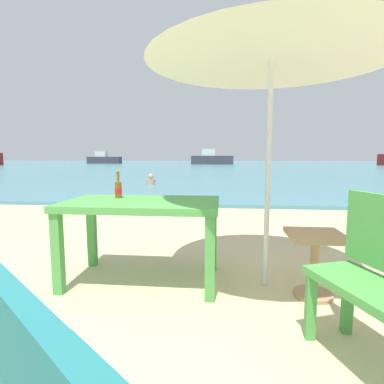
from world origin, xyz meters
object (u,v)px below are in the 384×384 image
at_px(beer_bottle_amber, 118,188).
at_px(patio_umbrella, 272,40).
at_px(picnic_table_green, 142,212).
at_px(side_table_wood, 315,255).
at_px(swimmer_person, 151,180).
at_px(boat_fishing_trawler, 104,159).
at_px(boat_sailboat, 212,159).

height_order(beer_bottle_amber, patio_umbrella, patio_umbrella).
height_order(picnic_table_green, beer_bottle_amber, beer_bottle_amber).
xyz_separation_m(picnic_table_green, patio_umbrella, (1.13, -0.01, 1.47)).
bearing_deg(patio_umbrella, side_table_wood, -24.80).
height_order(patio_umbrella, swimmer_person, patio_umbrella).
bearing_deg(boat_fishing_trawler, picnic_table_green, -67.86).
bearing_deg(swimmer_person, boat_sailboat, 86.86).
bearing_deg(beer_bottle_amber, patio_umbrella, -6.73).
bearing_deg(boat_sailboat, boat_fishing_trawler, 172.40).
distance_m(swimmer_person, boat_fishing_trawler, 30.77).
relative_size(picnic_table_green, swimmer_person, 3.41).
xyz_separation_m(side_table_wood, boat_sailboat, (-1.99, 34.67, 0.39)).
height_order(patio_umbrella, boat_fishing_trawler, patio_umbrella).
height_order(picnic_table_green, side_table_wood, picnic_table_green).
bearing_deg(patio_umbrella, swimmer_person, 109.77).
bearing_deg(side_table_wood, boat_sailboat, 93.29).
distance_m(patio_umbrella, side_table_wood, 1.81).
bearing_deg(picnic_table_green, side_table_wood, -6.83).
bearing_deg(side_table_wood, boat_fishing_trawler, 114.03).
height_order(picnic_table_green, patio_umbrella, patio_umbrella).
relative_size(boat_fishing_trawler, boat_sailboat, 0.87).
relative_size(beer_bottle_amber, side_table_wood, 0.49).
bearing_deg(boat_fishing_trawler, beer_bottle_amber, -68.14).
bearing_deg(picnic_table_green, patio_umbrella, -0.36).
bearing_deg(beer_bottle_amber, side_table_wood, -10.78).
distance_m(picnic_table_green, boat_fishing_trawler, 39.30).
bearing_deg(boat_fishing_trawler, side_table_wood, -65.97).
bearing_deg(boat_sailboat, side_table_wood, -86.71).
xyz_separation_m(side_table_wood, swimmer_person, (-3.42, 8.64, -0.11)).
bearing_deg(boat_fishing_trawler, boat_sailboat, -7.60).
bearing_deg(patio_umbrella, picnic_table_green, 179.64).
xyz_separation_m(picnic_table_green, swimmer_person, (-1.92, 8.46, -0.41)).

